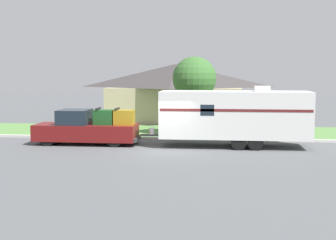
{
  "coord_description": "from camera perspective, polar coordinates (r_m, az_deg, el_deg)",
  "views": [
    {
      "loc": [
        2.74,
        -23.48,
        4.02
      ],
      "look_at": [
        -0.07,
        1.55,
        1.4
      ],
      "focal_mm": 50.0,
      "sensor_mm": 36.0,
      "label": 1
    }
  ],
  "objects": [
    {
      "name": "pickup_truck",
      "position": [
        26.26,
        -9.82,
        -1.01
      ],
      "size": [
        5.74,
        1.97,
        2.03
      ],
      "color": "black",
      "rests_on": "ground_plane"
    },
    {
      "name": "curb_strip",
      "position": [
        27.65,
        0.65,
        -2.27
      ],
      "size": [
        80.0,
        0.3,
        0.14
      ],
      "color": "beige",
      "rests_on": "ground_plane"
    },
    {
      "name": "house_across_street",
      "position": [
        38.45,
        1.01,
        3.54
      ],
      "size": [
        11.25,
        7.73,
        4.64
      ],
      "color": "tan",
      "rests_on": "ground_plane"
    },
    {
      "name": "tree_in_yard",
      "position": [
        29.21,
        3.23,
        5.05
      ],
      "size": [
        2.73,
        2.73,
        4.95
      ],
      "color": "brown",
      "rests_on": "ground_plane"
    },
    {
      "name": "ground_plane",
      "position": [
        23.98,
        -0.25,
        -3.71
      ],
      "size": [
        120.0,
        120.0,
        0.0
      ],
      "primitive_type": "plane",
      "color": "#515456"
    },
    {
      "name": "travel_trailer",
      "position": [
        25.14,
        8.14,
        0.66
      ],
      "size": [
        9.02,
        2.38,
        3.26
      ],
      "color": "black",
      "rests_on": "ground_plane"
    },
    {
      "name": "lawn_strip",
      "position": [
        31.26,
        1.32,
        -1.42
      ],
      "size": [
        80.0,
        7.0,
        0.03
      ],
      "color": "#568442",
      "rests_on": "ground_plane"
    },
    {
      "name": "mailbox",
      "position": [
        28.24,
        11.33,
        -0.31
      ],
      "size": [
        0.48,
        0.2,
        1.3
      ],
      "color": "brown",
      "rests_on": "ground_plane"
    }
  ]
}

